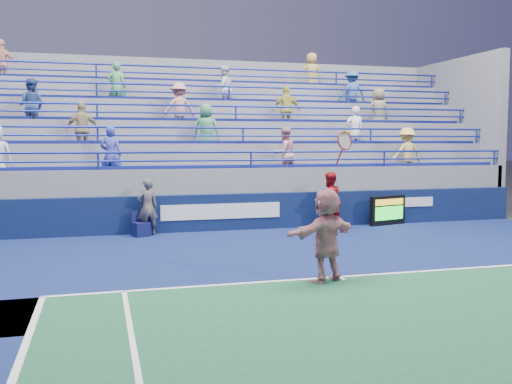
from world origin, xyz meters
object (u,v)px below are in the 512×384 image
object	(u,v)px
judge_chair	(141,229)
line_judge	(147,207)
tennis_player	(326,235)
serve_speed_board	(388,211)
ball_girl	(329,201)

from	to	relation	value
judge_chair	line_judge	distance (m)	0.63
judge_chair	tennis_player	distance (m)	6.93
serve_speed_board	ball_girl	world-z (taller)	ball_girl
serve_speed_board	tennis_player	xyz separation A→B (m)	(-4.73, -6.37, 0.42)
judge_chair	ball_girl	size ratio (longest dim) A/B	0.42
judge_chair	line_judge	world-z (taller)	line_judge
line_judge	tennis_player	bearing A→B (deg)	100.27
tennis_player	ball_girl	distance (m)	6.69
judge_chair	ball_girl	distance (m)	5.69
serve_speed_board	ball_girl	bearing A→B (deg)	-173.98
line_judge	serve_speed_board	bearing A→B (deg)	166.63
tennis_player	line_judge	world-z (taller)	tennis_player
line_judge	ball_girl	distance (m)	5.45
judge_chair	ball_girl	xyz separation A→B (m)	(5.65, -0.05, 0.64)
tennis_player	ball_girl	bearing A→B (deg)	66.83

